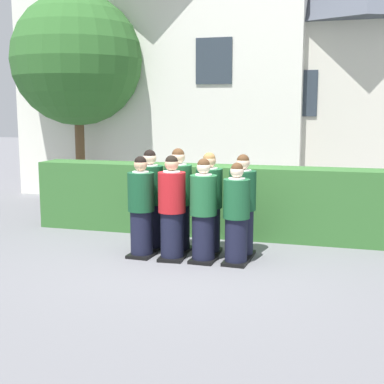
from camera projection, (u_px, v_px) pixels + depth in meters
The scene contains 13 objects.
ground_plane at pixel (188, 260), 8.28m from camera, with size 60.00×60.00×0.00m, color slate.
student_front_row_0 at pixel (141, 209), 8.38m from camera, with size 0.42×0.48×1.62m.
student_in_red_blazer at pixel (172, 210), 8.21m from camera, with size 0.43×0.53×1.65m.
student_front_row_2 at pixel (203, 213), 8.09m from camera, with size 0.42×0.51×1.61m.
student_front_row_3 at pixel (236, 216), 7.97m from camera, with size 0.41×0.47×1.56m.
student_rear_row_0 at pixel (150, 202), 8.81m from camera, with size 0.44×0.50×1.69m.
student_rear_row_1 at pixel (178, 203), 8.68m from camera, with size 0.45×0.51×1.72m.
student_rear_row_2 at pixel (209, 206), 8.56m from camera, with size 0.43×0.54×1.67m.
student_rear_row_3 at pixel (242, 208), 8.40m from camera, with size 0.43×0.48×1.65m.
hedge at pixel (214, 200), 9.86m from camera, with size 7.00×0.70×1.31m.
school_building_main at pixel (167, 46), 14.56m from camera, with size 8.12×3.27×7.94m.
school_building_annex at pixel (361, 73), 13.71m from camera, with size 6.93×3.23×6.35m.
oak_tree_left at pixel (77, 60), 13.11m from camera, with size 3.26×3.26×5.19m.
Camera 1 is at (2.26, -7.68, 2.36)m, focal length 49.19 mm.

